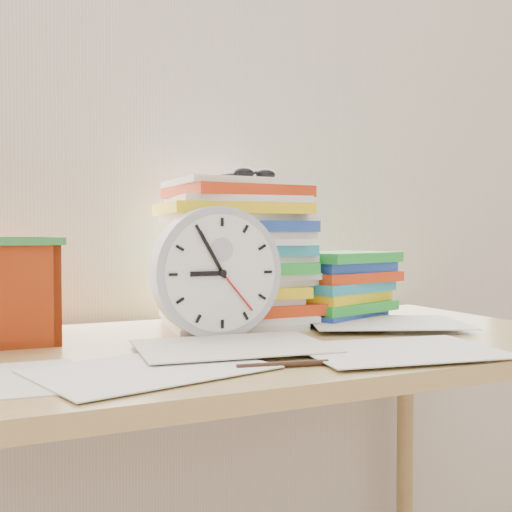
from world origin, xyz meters
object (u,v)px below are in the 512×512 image
paper_stack (235,253)px  book_stack (338,286)px  desk (224,383)px  clock (216,272)px

paper_stack → book_stack: size_ratio=1.20×
desk → clock: 0.21m
clock → book_stack: bearing=18.7°
clock → desk: bearing=-97.7°
paper_stack → clock: bearing=-125.9°
book_stack → desk: bearing=-154.6°
desk → clock: (0.01, 0.05, 0.20)m
book_stack → clock: bearing=-161.3°
desk → paper_stack: (0.10, 0.18, 0.23)m
clock → book_stack: clock is taller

